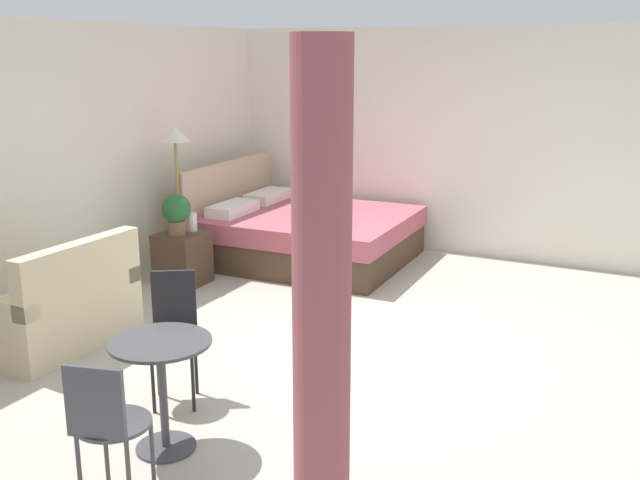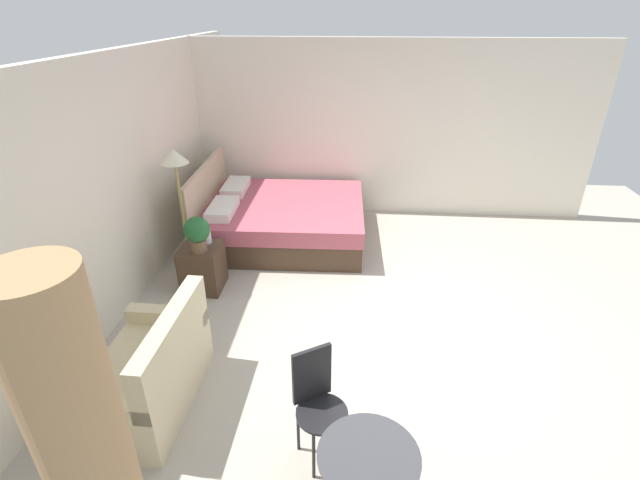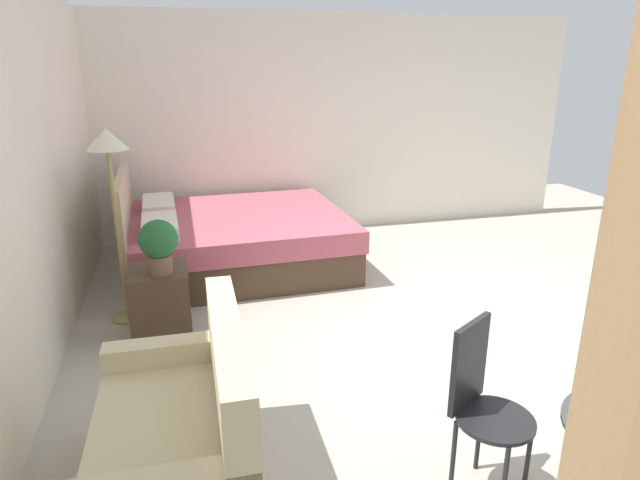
% 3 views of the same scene
% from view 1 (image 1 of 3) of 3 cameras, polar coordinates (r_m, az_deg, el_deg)
% --- Properties ---
extents(ground_plane, '(9.30, 9.06, 0.02)m').
position_cam_1_polar(ground_plane, '(6.10, 3.10, -8.07)').
color(ground_plane, '#B2A899').
extents(wall_back, '(9.30, 0.12, 2.62)m').
position_cam_1_polar(wall_back, '(7.45, -18.72, 5.88)').
color(wall_back, silver).
rests_on(wall_back, ground).
extents(wall_right, '(0.12, 6.06, 2.62)m').
position_cam_1_polar(wall_right, '(8.67, 11.71, 7.46)').
color(wall_right, silver).
rests_on(wall_right, ground).
extents(bed, '(1.98, 2.26, 1.08)m').
position_cam_1_polar(bed, '(8.35, -1.16, 0.46)').
color(bed, '#473323').
rests_on(bed, ground).
extents(couch, '(1.23, 0.75, 0.90)m').
position_cam_1_polar(couch, '(6.27, -19.62, -5.18)').
color(couch, beige).
rests_on(couch, ground).
extents(nightstand, '(0.47, 0.45, 0.54)m').
position_cam_1_polar(nightstand, '(7.62, -10.71, -1.43)').
color(nightstand, '#473323').
rests_on(nightstand, ground).
extents(potted_plant, '(0.29, 0.29, 0.42)m').
position_cam_1_polar(potted_plant, '(7.40, -11.17, 2.18)').
color(potted_plant, brown).
rests_on(potted_plant, nightstand).
extents(vase, '(0.11, 0.11, 0.19)m').
position_cam_1_polar(vase, '(7.59, -10.00, 1.39)').
color(vase, silver).
rests_on(vase, nightstand).
extents(floor_lamp, '(0.32, 0.32, 1.58)m').
position_cam_1_polar(floor_lamp, '(7.86, -11.23, 6.85)').
color(floor_lamp, '#99844C').
rests_on(floor_lamp, ground).
extents(balcony_table, '(0.60, 0.60, 0.70)m').
position_cam_1_polar(balcony_table, '(4.46, -12.27, -10.26)').
color(balcony_table, '#3F3F44').
rests_on(balcony_table, ground).
extents(cafe_chair_near_window, '(0.51, 0.51, 0.90)m').
position_cam_1_polar(cafe_chair_near_window, '(5.06, -11.36, -6.59)').
color(cafe_chair_near_window, black).
rests_on(cafe_chair_near_window, ground).
extents(cafe_chair_near_couch, '(0.47, 0.47, 0.87)m').
position_cam_1_polar(cafe_chair_near_couch, '(3.90, -16.43, -13.42)').
color(cafe_chair_near_couch, '#3F3F44').
rests_on(cafe_chair_near_couch, ground).
extents(curtain_left, '(0.22, 0.22, 2.39)m').
position_cam_1_polar(curtain_left, '(2.78, 0.13, -9.53)').
color(curtain_left, '#994C51').
rests_on(curtain_left, ground).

